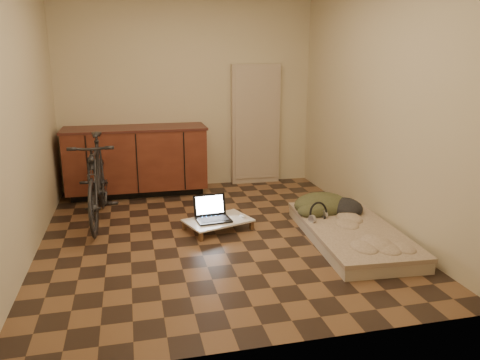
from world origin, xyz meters
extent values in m
cube|color=brown|center=(0.00, 0.00, 0.00)|extent=(3.50, 4.00, 0.00)
cube|color=beige|center=(0.00, 2.00, 1.30)|extent=(3.50, 0.00, 2.60)
cube|color=beige|center=(0.00, -2.00, 1.30)|extent=(3.50, 0.00, 2.60)
cube|color=beige|center=(-1.75, 0.00, 1.30)|extent=(0.00, 4.00, 2.60)
cube|color=beige|center=(1.75, 0.00, 1.30)|extent=(0.00, 4.00, 2.60)
cube|color=black|center=(-0.75, 1.74, 0.05)|extent=(1.70, 0.48, 0.10)
cube|color=#522117|center=(-0.75, 1.70, 0.49)|extent=(1.80, 0.60, 0.78)
cube|color=#48201A|center=(-0.75, 1.70, 0.90)|extent=(1.84, 0.62, 0.03)
cube|color=#C3B09A|center=(0.95, 1.94, 0.85)|extent=(0.70, 0.10, 1.70)
imported|color=black|center=(-1.20, 0.70, 0.54)|extent=(0.55, 1.68, 1.08)
cube|color=#C2B39B|center=(1.30, -0.47, 0.05)|extent=(0.92, 1.76, 0.11)
cube|color=beige|center=(1.30, -0.47, 0.13)|extent=(0.94, 1.78, 0.04)
cube|color=brown|center=(-0.18, -0.14, 0.05)|extent=(0.05, 0.05, 0.09)
cube|color=brown|center=(-0.30, 0.21, 0.05)|extent=(0.05, 0.05, 0.09)
cube|color=brown|center=(0.40, 0.06, 0.05)|extent=(0.05, 0.05, 0.09)
cube|color=brown|center=(0.28, 0.41, 0.05)|extent=(0.05, 0.05, 0.09)
cube|color=white|center=(0.05, 0.13, 0.10)|extent=(0.78, 0.63, 0.02)
cube|color=black|center=(0.00, 0.11, 0.12)|extent=(0.38, 0.29, 0.02)
cube|color=black|center=(-0.02, 0.27, 0.24)|extent=(0.36, 0.10, 0.23)
cube|color=white|center=(-0.02, 0.27, 0.24)|extent=(0.30, 0.08, 0.18)
ellipsoid|color=white|center=(0.32, 0.14, 0.13)|extent=(0.08, 0.10, 0.03)
camera|label=1|loc=(-0.82, -4.52, 1.81)|focal=35.00mm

